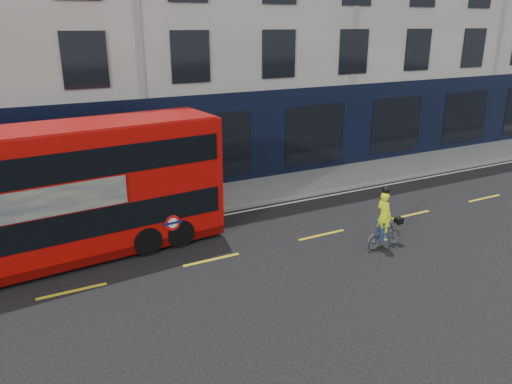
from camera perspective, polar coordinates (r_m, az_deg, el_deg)
ground at (r=13.95m, az=-2.68°, el=-10.19°), size 120.00×120.00×0.00m
pavement at (r=19.50m, az=-10.82°, el=-1.66°), size 60.00×3.00×0.12m
kerb at (r=18.16m, az=-9.40°, el=-3.11°), size 60.00×0.12×0.13m
building_terrace at (r=24.59m, az=-16.69°, el=19.73°), size 50.00×10.07×15.00m
road_edge_line at (r=17.92m, az=-9.08°, el=-3.61°), size 58.00×0.10×0.01m
lane_dashes at (r=15.17m, az=-5.10°, el=-7.72°), size 58.00×0.12×0.01m
bus at (r=15.46m, az=-22.14°, el=-0.29°), size 10.17×3.12×4.03m
cyclist at (r=16.15m, az=14.44°, el=-3.86°), size 1.43×0.58×2.04m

